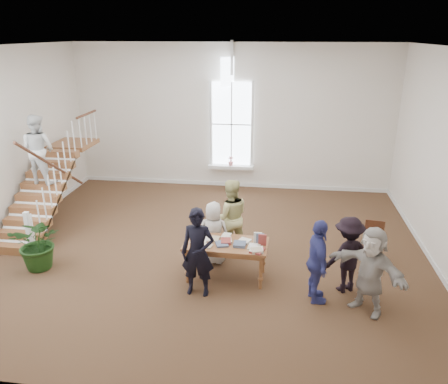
# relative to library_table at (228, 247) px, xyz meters

# --- Properties ---
(ground) EXTENTS (10.00, 10.00, 0.00)m
(ground) POSITION_rel_library_table_xyz_m (-0.60, 1.21, -0.71)
(ground) COLOR #4A301D
(ground) RESTS_ON ground
(room_shell) EXTENTS (10.49, 10.00, 10.00)m
(room_shell) POSITION_rel_library_table_xyz_m (-0.60, 5.61, -0.31)
(room_shell) COLOR silver
(room_shell) RESTS_ON ground
(staircase) EXTENTS (1.10, 4.10, 2.92)m
(staircase) POSITION_rel_library_table_xyz_m (-4.94, 1.96, 0.91)
(staircase) COLOR brown
(staircase) RESTS_ON ground
(library_table) EXTENTS (1.70, 0.90, 0.85)m
(library_table) POSITION_rel_library_table_xyz_m (0.00, 0.00, 0.00)
(library_table) COLOR brown
(library_table) RESTS_ON ground
(police_officer) EXTENTS (0.66, 0.45, 1.76)m
(police_officer) POSITION_rel_library_table_xyz_m (-0.49, -0.64, 0.17)
(police_officer) COLOR black
(police_officer) RESTS_ON ground
(elderly_woman) EXTENTS (0.69, 0.45, 1.40)m
(elderly_woman) POSITION_rel_library_table_xyz_m (-0.39, 0.61, -0.01)
(elderly_woman) COLOR beige
(elderly_woman) RESTS_ON ground
(person_yellow) EXTENTS (1.00, 0.88, 1.76)m
(person_yellow) POSITION_rel_library_table_xyz_m (-0.09, 1.11, 0.17)
(person_yellow) COLOR #CFCA81
(person_yellow) RESTS_ON ground
(woman_cluster_a) EXTENTS (0.55, 1.01, 1.64)m
(woman_cluster_a) POSITION_rel_library_table_xyz_m (1.74, -0.59, 0.11)
(woman_cluster_a) COLOR #363A83
(woman_cluster_a) RESTS_ON ground
(woman_cluster_b) EXTENTS (1.15, 0.98, 1.54)m
(woman_cluster_b) POSITION_rel_library_table_xyz_m (2.34, -0.14, 0.06)
(woman_cluster_b) COLOR black
(woman_cluster_b) RESTS_ON ground
(woman_cluster_c) EXTENTS (1.47, 1.38, 1.65)m
(woman_cluster_c) POSITION_rel_library_table_xyz_m (2.64, -0.79, 0.12)
(woman_cluster_c) COLOR #B4ABA2
(woman_cluster_c) RESTS_ON ground
(floor_plant) EXTENTS (1.17, 1.04, 1.19)m
(floor_plant) POSITION_rel_library_table_xyz_m (-4.00, -0.14, -0.12)
(floor_plant) COLOR #183711
(floor_plant) RESTS_ON ground
(side_chair) EXTENTS (0.47, 0.47, 0.94)m
(side_chair) POSITION_rel_library_table_xyz_m (3.06, 1.11, -0.19)
(side_chair) COLOR #3D2110
(side_chair) RESTS_ON ground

